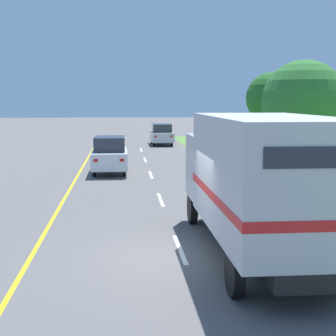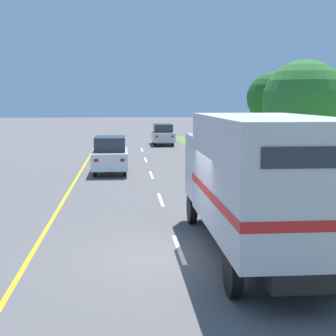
{
  "view_description": "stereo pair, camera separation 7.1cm",
  "coord_description": "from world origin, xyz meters",
  "px_view_note": "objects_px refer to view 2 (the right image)",
  "views": [
    {
      "loc": [
        -1.46,
        -12.15,
        3.81
      ],
      "look_at": [
        0.3,
        7.36,
        1.2
      ],
      "focal_mm": 55.0,
      "sensor_mm": 36.0,
      "label": 1
    },
    {
      "loc": [
        -1.39,
        -12.15,
        3.81
      ],
      "look_at": [
        0.3,
        7.36,
        1.2
      ],
      "focal_mm": 55.0,
      "sensor_mm": 36.0,
      "label": 2
    }
  ],
  "objects_px": {
    "highway_sign": "(291,145)",
    "horse_trailer_truck": "(258,179)",
    "lead_car_silver_ahead": "(163,134)",
    "lead_car_white": "(110,155)",
    "roadside_tree_near": "(304,102)",
    "roadside_tree_mid": "(273,98)"
  },
  "relations": [
    {
      "from": "lead_car_white",
      "to": "roadside_tree_mid",
      "type": "height_order",
      "value": "roadside_tree_mid"
    },
    {
      "from": "highway_sign",
      "to": "roadside_tree_mid",
      "type": "xyz_separation_m",
      "value": [
        2.92,
        12.74,
        1.95
      ]
    },
    {
      "from": "lead_car_white",
      "to": "roadside_tree_near",
      "type": "bearing_deg",
      "value": -0.1
    },
    {
      "from": "horse_trailer_truck",
      "to": "lead_car_white",
      "type": "height_order",
      "value": "horse_trailer_truck"
    },
    {
      "from": "roadside_tree_mid",
      "to": "roadside_tree_near",
      "type": "bearing_deg",
      "value": -92.33
    },
    {
      "from": "horse_trailer_truck",
      "to": "highway_sign",
      "type": "distance_m",
      "value": 9.73
    },
    {
      "from": "highway_sign",
      "to": "horse_trailer_truck",
      "type": "bearing_deg",
      "value": -112.89
    },
    {
      "from": "horse_trailer_truck",
      "to": "lead_car_silver_ahead",
      "type": "height_order",
      "value": "horse_trailer_truck"
    },
    {
      "from": "lead_car_silver_ahead",
      "to": "roadside_tree_mid",
      "type": "height_order",
      "value": "roadside_tree_mid"
    },
    {
      "from": "horse_trailer_truck",
      "to": "roadside_tree_near",
      "type": "relative_size",
      "value": 1.36
    },
    {
      "from": "horse_trailer_truck",
      "to": "roadside_tree_mid",
      "type": "height_order",
      "value": "roadside_tree_mid"
    },
    {
      "from": "lead_car_silver_ahead",
      "to": "roadside_tree_mid",
      "type": "xyz_separation_m",
      "value": [
        6.58,
        -9.78,
        2.98
      ]
    },
    {
      "from": "horse_trailer_truck",
      "to": "lead_car_white",
      "type": "relative_size",
      "value": 1.93
    },
    {
      "from": "lead_car_silver_ahead",
      "to": "horse_trailer_truck",
      "type": "bearing_deg",
      "value": -90.21
    },
    {
      "from": "roadside_tree_near",
      "to": "lead_car_white",
      "type": "bearing_deg",
      "value": 179.9
    },
    {
      "from": "roadside_tree_near",
      "to": "roadside_tree_mid",
      "type": "xyz_separation_m",
      "value": [
        0.28,
        6.78,
        0.2
      ]
    },
    {
      "from": "lead_car_white",
      "to": "roadside_tree_mid",
      "type": "distance_m",
      "value": 12.89
    },
    {
      "from": "horse_trailer_truck",
      "to": "lead_car_silver_ahead",
      "type": "bearing_deg",
      "value": 89.79
    },
    {
      "from": "lead_car_white",
      "to": "lead_car_silver_ahead",
      "type": "distance_m",
      "value": 17.02
    },
    {
      "from": "lead_car_silver_ahead",
      "to": "lead_car_white",
      "type": "bearing_deg",
      "value": -103.58
    },
    {
      "from": "lead_car_silver_ahead",
      "to": "roadside_tree_mid",
      "type": "bearing_deg",
      "value": -56.07
    },
    {
      "from": "lead_car_white",
      "to": "highway_sign",
      "type": "height_order",
      "value": "highway_sign"
    }
  ]
}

